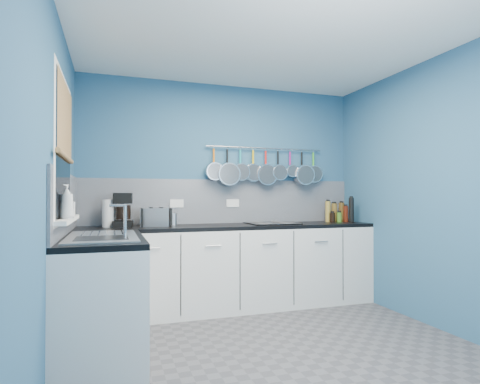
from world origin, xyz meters
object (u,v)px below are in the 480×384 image
soap_bottle_a (67,202)px  coffee_maker (123,210)px  paper_towel (109,213)px  canister (173,219)px  hob (272,223)px  toaster (156,217)px  soap_bottle_b (69,206)px

soap_bottle_a → coffee_maker: size_ratio=0.70×
paper_towel → canister: size_ratio=2.12×
coffee_maker → canister: size_ratio=2.63×
hob → toaster: bearing=177.8°
paper_towel → toaster: 0.47m
hob → canister: bearing=173.5°
soap_bottle_a → soap_bottle_b: (0.00, 0.15, -0.03)m
coffee_maker → toaster: (0.33, 0.01, -0.08)m
soap_bottle_a → paper_towel: 1.21m
canister → hob: bearing=-6.5°
coffee_maker → soap_bottle_b: bearing=-106.6°
soap_bottle_b → hob: size_ratio=0.32×
canister → toaster: bearing=-158.2°
soap_bottle_a → coffee_maker: 1.22m
soap_bottle_a → toaster: size_ratio=0.83×
paper_towel → canister: (0.65, 0.06, -0.07)m
paper_towel → hob: size_ratio=0.52×
paper_towel → coffee_maker: 0.14m
soap_bottle_b → coffee_maker: 1.08m
toaster → hob: toaster is taller
canister → hob: canister is taller
soap_bottle_a → paper_towel: bearing=77.2°
soap_bottle_b → toaster: bearing=54.0°
soap_bottle_b → toaster: size_ratio=0.59×
soap_bottle_b → paper_towel: soap_bottle_b is taller
coffee_maker → toaster: size_ratio=1.18×
canister → hob: 1.10m
toaster → hob: size_ratio=0.54×
paper_towel → hob: (1.74, -0.07, -0.13)m
soap_bottle_a → soap_bottle_b: size_ratio=1.39×
paper_towel → soap_bottle_a: bearing=-102.8°
soap_bottle_b → canister: bearing=49.7°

